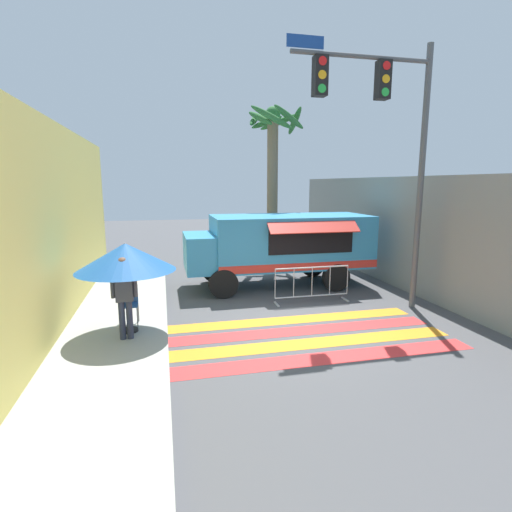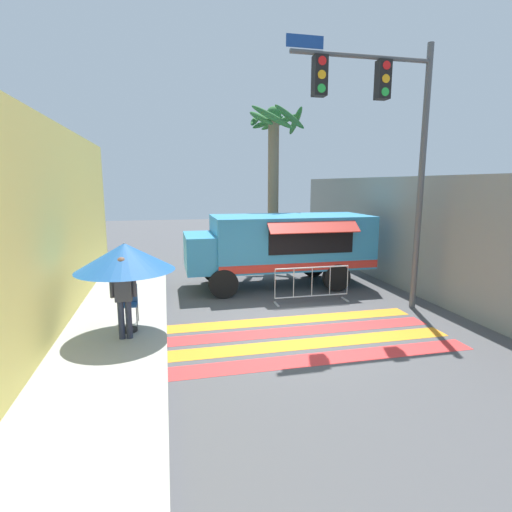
# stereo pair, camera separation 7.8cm
# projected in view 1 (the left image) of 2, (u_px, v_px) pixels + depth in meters

# --- Properties ---
(ground_plane) EXTENTS (60.00, 60.00, 0.00)m
(ground_plane) POSITION_uv_depth(u_px,v_px,m) (295.00, 327.00, 9.54)
(ground_plane) COLOR #4C4C4F
(sidewalk_left) EXTENTS (4.40, 16.00, 0.16)m
(sidewalk_left) POSITION_uv_depth(u_px,v_px,m) (61.00, 343.00, 8.37)
(sidewalk_left) COLOR #A8A59E
(sidewalk_left) RESTS_ON ground_plane
(building_left_facade) EXTENTS (0.25, 16.00, 4.74)m
(building_left_facade) POSITION_uv_depth(u_px,v_px,m) (41.00, 235.00, 7.92)
(building_left_facade) COLOR #E5D166
(building_left_facade) RESTS_ON ground_plane
(concrete_wall_right) EXTENTS (0.20, 16.00, 3.59)m
(concrete_wall_right) POSITION_uv_depth(u_px,v_px,m) (398.00, 232.00, 13.12)
(concrete_wall_right) COLOR gray
(concrete_wall_right) RESTS_ON ground_plane
(crosswalk_painted) EXTENTS (6.40, 2.84, 0.01)m
(crosswalk_painted) POSITION_uv_depth(u_px,v_px,m) (305.00, 337.00, 8.90)
(crosswalk_painted) COLOR red
(crosswalk_painted) RESTS_ON ground_plane
(food_truck) EXTENTS (6.01, 2.71, 2.35)m
(food_truck) POSITION_uv_depth(u_px,v_px,m) (277.00, 243.00, 13.09)
(food_truck) COLOR #338CBF
(food_truck) RESTS_ON ground_plane
(traffic_signal_pole) EXTENTS (3.81, 0.29, 6.80)m
(traffic_signal_pole) POSITION_uv_depth(u_px,v_px,m) (385.00, 124.00, 9.93)
(traffic_signal_pole) COLOR #515456
(traffic_signal_pole) RESTS_ON ground_plane
(patio_umbrella) EXTENTS (2.10, 2.10, 1.96)m
(patio_umbrella) POSITION_uv_depth(u_px,v_px,m) (126.00, 257.00, 8.49)
(patio_umbrella) COLOR black
(patio_umbrella) RESTS_ON sidewalk_left
(folding_chair) EXTENTS (0.41, 0.41, 0.90)m
(folding_chair) POSITION_uv_depth(u_px,v_px,m) (129.00, 301.00, 9.20)
(folding_chair) COLOR #4C4C51
(folding_chair) RESTS_ON sidewalk_left
(vendor_person) EXTENTS (0.53, 0.23, 1.74)m
(vendor_person) POSITION_uv_depth(u_px,v_px,m) (124.00, 293.00, 8.20)
(vendor_person) COLOR #2D3347
(vendor_person) RESTS_ON sidewalk_left
(barricade_front) EXTENTS (2.22, 0.44, 1.05)m
(barricade_front) POSITION_uv_depth(u_px,v_px,m) (312.00, 285.00, 11.41)
(barricade_front) COLOR #B7BABF
(barricade_front) RESTS_ON ground_plane
(palm_tree) EXTENTS (2.40, 2.61, 6.37)m
(palm_tree) POSITION_uv_depth(u_px,v_px,m) (273.00, 162.00, 16.02)
(palm_tree) COLOR #7A664C
(palm_tree) RESTS_ON ground_plane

